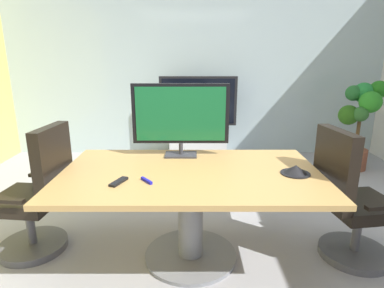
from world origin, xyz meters
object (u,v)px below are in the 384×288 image
(office_chair_right, at_px, (351,207))
(tv_monitor, at_px, (182,116))
(remote_control, at_px, (120,182))
(wall_display_unit, at_px, (199,131))
(conference_phone, at_px, (297,170))
(office_chair_left, at_px, (39,201))
(potted_plant, at_px, (362,116))
(conference_table, at_px, (192,194))

(office_chair_right, bearing_deg, tv_monitor, 64.70)
(remote_control, bearing_deg, office_chair_right, 29.15)
(wall_display_unit, relative_size, conference_phone, 5.95)
(office_chair_left, xyz_separation_m, potted_plant, (3.67, 2.04, 0.33))
(conference_table, bearing_deg, office_chair_right, -0.28)
(tv_monitor, relative_size, conference_phone, 3.82)
(wall_display_unit, xyz_separation_m, potted_plant, (2.29, -0.52, 0.35))
(office_chair_right, height_order, tv_monitor, tv_monitor)
(conference_table, distance_m, remote_control, 0.59)
(tv_monitor, xyz_separation_m, potted_plant, (2.49, 1.72, -0.32))
(wall_display_unit, xyz_separation_m, conference_phone, (0.69, -2.70, 0.34))
(tv_monitor, bearing_deg, office_chair_left, -165.20)
(wall_display_unit, bearing_deg, office_chair_left, -118.31)
(office_chair_right, bearing_deg, remote_control, 89.02)
(office_chair_right, xyz_separation_m, potted_plant, (1.13, 2.14, 0.33))
(office_chair_left, height_order, tv_monitor, tv_monitor)
(conference_table, bearing_deg, conference_phone, -3.81)
(wall_display_unit, height_order, remote_control, wall_display_unit)
(conference_table, relative_size, office_chair_right, 1.83)
(office_chair_left, distance_m, office_chair_right, 2.54)
(remote_control, bearing_deg, office_chair_left, 178.60)
(office_chair_left, bearing_deg, remote_control, 72.68)
(conference_table, relative_size, remote_control, 11.74)
(office_chair_left, bearing_deg, wall_display_unit, 157.72)
(conference_table, xyz_separation_m, conference_phone, (0.79, -0.05, 0.22))
(potted_plant, bearing_deg, conference_table, -138.35)
(wall_display_unit, relative_size, potted_plant, 1.02)
(office_chair_right, relative_size, potted_plant, 0.85)
(office_chair_right, relative_size, wall_display_unit, 0.83)
(potted_plant, xyz_separation_m, remote_control, (-2.90, -2.36, -0.03))
(office_chair_right, bearing_deg, conference_table, 81.54)
(wall_display_unit, bearing_deg, potted_plant, -12.66)
(office_chair_right, xyz_separation_m, tv_monitor, (-1.36, 0.42, 0.66))
(office_chair_right, distance_m, remote_control, 1.81)
(tv_monitor, bearing_deg, wall_display_unit, 85.04)
(office_chair_left, xyz_separation_m, remote_control, (0.76, -0.33, 0.31))
(conference_table, xyz_separation_m, office_chair_left, (-1.27, 0.10, -0.11))
(potted_plant, height_order, conference_phone, potted_plant)
(tv_monitor, distance_m, potted_plant, 3.04)
(office_chair_left, xyz_separation_m, office_chair_right, (2.54, -0.11, 0.00))
(wall_display_unit, distance_m, potted_plant, 2.38)
(conference_table, height_order, conference_phone, conference_phone)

